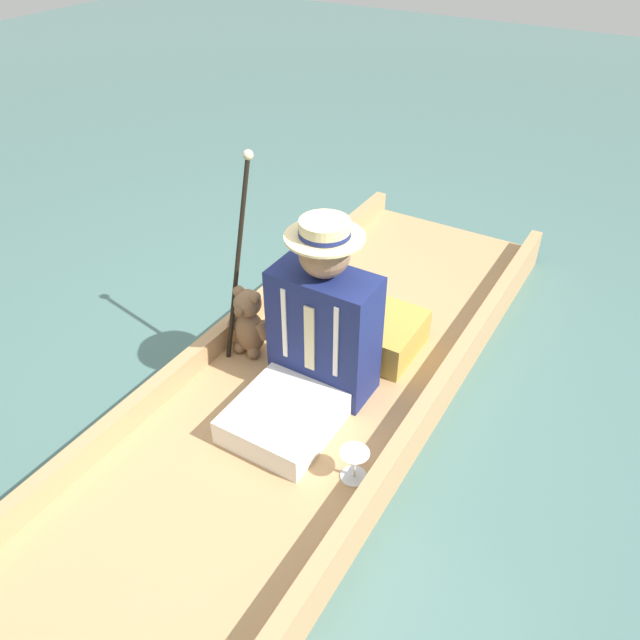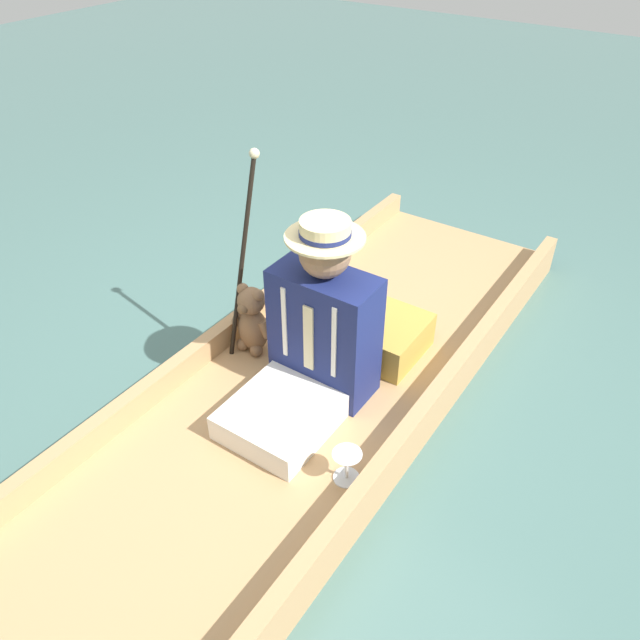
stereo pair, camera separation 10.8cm
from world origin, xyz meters
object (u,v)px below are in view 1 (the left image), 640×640
Objects in this scene: teddy_bear at (248,323)px; wine_glass at (354,459)px; seated_person at (315,339)px; walking_cane at (239,243)px.

teddy_bear is 2.59× the size of wine_glass.
teddy_bear is (0.40, -0.08, -0.13)m from seated_person.
seated_person reaches higher than teddy_bear.
walking_cane reaches higher than wine_glass.
wine_glass is 1.02m from walking_cane.
seated_person is 0.42m from teddy_bear.
teddy_bear is 0.38× the size of walking_cane.
teddy_bear is at bearing -12.99° from seated_person.
walking_cane is (0.06, -0.07, 0.36)m from teddy_bear.
walking_cane is at bearing -29.42° from wine_glass.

